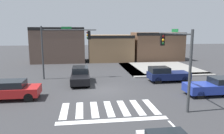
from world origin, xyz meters
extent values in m
plane|color=#353538|center=(0.00, 0.00, 0.00)|extent=(120.00, 120.00, 0.00)
cube|color=silver|center=(-3.02, -4.50, 0.00)|extent=(0.49, 3.04, 0.01)
cube|color=silver|center=(-2.02, -4.50, 0.00)|extent=(0.49, 3.04, 0.01)
cube|color=silver|center=(-1.01, -4.50, 0.00)|extent=(0.49, 3.04, 0.01)
cube|color=silver|center=(0.00, -4.50, 0.00)|extent=(0.49, 3.04, 0.01)
cube|color=silver|center=(1.01, -4.50, 0.00)|extent=(0.49, 3.04, 0.01)
cube|color=silver|center=(2.02, -4.50, 0.00)|extent=(0.49, 3.04, 0.01)
cube|color=silver|center=(3.02, -4.50, 0.00)|extent=(0.49, 3.04, 0.01)
cube|color=white|center=(0.00, -6.50, 0.00)|extent=(6.80, 0.50, 0.01)
cube|color=gray|center=(9.00, 5.20, 0.07)|extent=(10.00, 1.60, 0.15)
cube|color=gray|center=(4.80, 10.00, 0.07)|extent=(1.60, 10.00, 0.15)
cube|color=gray|center=(9.00, 10.00, 0.07)|extent=(10.00, 10.00, 0.15)
cube|color=brown|center=(-5.70, 18.59, 2.90)|extent=(8.60, 5.18, 5.80)
cube|color=black|center=(-5.70, 16.20, 5.55)|extent=(8.60, 0.50, 0.50)
cube|color=#93704C|center=(3.08, 18.78, 2.25)|extent=(7.51, 5.57, 4.51)
cube|color=black|center=(3.08, 16.20, 4.26)|extent=(7.51, 0.50, 0.50)
cube|color=brown|center=(11.53, 18.63, 2.47)|extent=(8.52, 5.26, 4.94)
cube|color=black|center=(11.53, 16.20, 4.69)|extent=(8.52, 0.50, 0.50)
cylinder|color=#383A3D|center=(5.08, -5.85, 2.70)|extent=(0.18, 0.18, 5.41)
cylinder|color=#383A3D|center=(5.08, -2.97, 5.10)|extent=(0.12, 5.77, 0.12)
cube|color=black|center=(5.08, -0.84, 4.53)|extent=(0.32, 0.32, 0.95)
sphere|color=#470A0A|center=(5.08, -1.01, 4.82)|extent=(0.22, 0.22, 0.22)
sphere|color=orange|center=(5.08, -1.01, 4.53)|extent=(0.22, 0.22, 0.22)
sphere|color=#0C3814|center=(5.08, -1.01, 4.23)|extent=(0.22, 0.22, 0.22)
cube|color=#197233|center=(5.08, -3.25, 5.32)|extent=(0.03, 1.10, 0.24)
cylinder|color=#383A3D|center=(-6.04, 5.38, 2.89)|extent=(0.18, 0.18, 5.78)
cylinder|color=#383A3D|center=(-3.11, 5.38, 5.38)|extent=(5.85, 0.12, 0.12)
cube|color=black|center=(-0.99, 5.38, 4.80)|extent=(0.32, 0.32, 0.95)
sphere|color=#470A0A|center=(-1.16, 5.38, 5.10)|extent=(0.22, 0.22, 0.22)
sphere|color=orange|center=(-1.16, 5.38, 4.80)|extent=(0.22, 0.22, 0.22)
sphere|color=#0C3814|center=(-1.16, 5.38, 4.51)|extent=(0.22, 0.22, 0.22)
cube|color=#197233|center=(-3.41, 5.38, 5.60)|extent=(1.10, 0.03, 0.24)
cube|color=red|center=(-7.24, -1.47, 0.65)|extent=(4.15, 1.95, 0.67)
cube|color=black|center=(-7.30, -1.47, 1.24)|extent=(2.08, 1.71, 0.52)
cylinder|color=black|center=(-5.83, -2.33, 0.35)|extent=(0.69, 0.22, 0.69)
cylinder|color=black|center=(-5.83, -0.61, 0.35)|extent=(0.69, 0.22, 0.69)
cube|color=black|center=(-2.02, 2.91, 0.62)|extent=(1.82, 4.64, 0.68)
cube|color=black|center=(-2.02, 3.77, 1.26)|extent=(1.60, 2.32, 0.60)
cylinder|color=black|center=(-1.22, 1.33, 0.31)|extent=(0.22, 0.63, 0.63)
cylinder|color=black|center=(-2.82, 1.33, 0.31)|extent=(0.22, 0.63, 0.63)
cylinder|color=black|center=(-1.22, 4.49, 0.31)|extent=(0.22, 0.63, 0.63)
cylinder|color=black|center=(-2.82, 4.49, 0.31)|extent=(0.22, 0.63, 0.63)
cube|color=#141E4C|center=(7.16, 2.46, 0.66)|extent=(4.22, 1.91, 0.68)
cube|color=black|center=(6.13, 2.46, 1.29)|extent=(1.92, 1.68, 0.58)
cylinder|color=black|center=(8.60, 3.31, 0.36)|extent=(0.71, 0.22, 0.71)
cylinder|color=black|center=(8.60, 1.62, 0.36)|extent=(0.71, 0.22, 0.71)
cylinder|color=black|center=(5.73, 3.31, 0.36)|extent=(0.71, 0.22, 0.71)
cylinder|color=black|center=(5.73, 1.62, 0.36)|extent=(0.71, 0.22, 0.71)
cube|color=#23389E|center=(8.94, -2.59, 0.64)|extent=(4.60, 1.88, 0.70)
cylinder|color=black|center=(7.38, -3.42, 0.32)|extent=(0.64, 0.22, 0.64)
cylinder|color=black|center=(7.38, -1.76, 0.32)|extent=(0.64, 0.22, 0.64)
cylinder|color=black|center=(10.51, -1.76, 0.32)|extent=(0.64, 0.22, 0.64)
camera|label=1|loc=(-1.70, -18.44, 5.36)|focal=34.20mm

